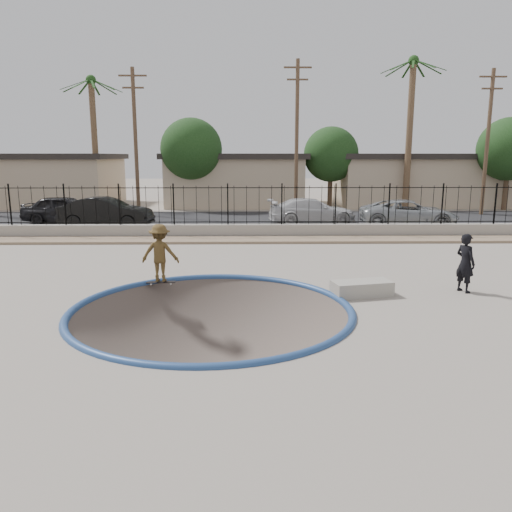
{
  "coord_description": "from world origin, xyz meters",
  "views": [
    {
      "loc": [
        0.88,
        -12.79,
        3.74
      ],
      "look_at": [
        1.15,
        2.0,
        0.76
      ],
      "focal_mm": 35.0,
      "sensor_mm": 36.0,
      "label": 1
    }
  ],
  "objects_px": {
    "skateboard": "(161,282)",
    "concrete_ledge": "(362,288)",
    "car_b": "(106,213)",
    "videographer": "(465,263)",
    "car_d": "(409,213)",
    "skater": "(160,256)",
    "car_c": "(312,211)",
    "car_a": "(65,210)"
  },
  "relations": [
    {
      "from": "skater",
      "to": "skateboard",
      "type": "bearing_deg",
      "value": -0.0
    },
    {
      "from": "car_d",
      "to": "skateboard",
      "type": "bearing_deg",
      "value": 142.23
    },
    {
      "from": "videographer",
      "to": "car_b",
      "type": "bearing_deg",
      "value": 20.88
    },
    {
      "from": "skateboard",
      "to": "car_c",
      "type": "distance_m",
      "value": 14.54
    },
    {
      "from": "car_b",
      "to": "car_c",
      "type": "height_order",
      "value": "car_b"
    },
    {
      "from": "skateboard",
      "to": "videographer",
      "type": "xyz_separation_m",
      "value": [
        8.61,
        -1.0,
        0.76
      ]
    },
    {
      "from": "car_b",
      "to": "car_d",
      "type": "xyz_separation_m",
      "value": [
        16.0,
        0.13,
        -0.08
      ]
    },
    {
      "from": "skateboard",
      "to": "concrete_ledge",
      "type": "distance_m",
      "value": 5.83
    },
    {
      "from": "car_b",
      "to": "concrete_ledge",
      "type": "bearing_deg",
      "value": -136.61
    },
    {
      "from": "skater",
      "to": "car_b",
      "type": "distance_m",
      "value": 12.75
    },
    {
      "from": "concrete_ledge",
      "to": "car_b",
      "type": "relative_size",
      "value": 0.33
    },
    {
      "from": "concrete_ledge",
      "to": "car_c",
      "type": "relative_size",
      "value": 0.33
    },
    {
      "from": "car_a",
      "to": "skateboard",
      "type": "bearing_deg",
      "value": -146.28
    },
    {
      "from": "car_b",
      "to": "car_d",
      "type": "bearing_deg",
      "value": -84.8
    },
    {
      "from": "skater",
      "to": "car_c",
      "type": "relative_size",
      "value": 0.35
    },
    {
      "from": "concrete_ledge",
      "to": "car_d",
      "type": "height_order",
      "value": "car_d"
    },
    {
      "from": "skater",
      "to": "car_c",
      "type": "distance_m",
      "value": 14.52
    },
    {
      "from": "car_a",
      "to": "car_c",
      "type": "distance_m",
      "value": 13.7
    },
    {
      "from": "car_a",
      "to": "car_d",
      "type": "distance_m",
      "value": 18.75
    },
    {
      "from": "car_b",
      "to": "skateboard",
      "type": "bearing_deg",
      "value": -153.03
    },
    {
      "from": "car_d",
      "to": "skater",
      "type": "bearing_deg",
      "value": 142.23
    },
    {
      "from": "concrete_ledge",
      "to": "car_a",
      "type": "relative_size",
      "value": 0.35
    },
    {
      "from": "car_a",
      "to": "car_d",
      "type": "bearing_deg",
      "value": -90.07
    },
    {
      "from": "concrete_ledge",
      "to": "car_a",
      "type": "bearing_deg",
      "value": 131.86
    },
    {
      "from": "videographer",
      "to": "concrete_ledge",
      "type": "distance_m",
      "value": 3.02
    },
    {
      "from": "skateboard",
      "to": "car_a",
      "type": "bearing_deg",
      "value": 116.28
    },
    {
      "from": "skateboard",
      "to": "car_c",
      "type": "bearing_deg",
      "value": 61.82
    },
    {
      "from": "videographer",
      "to": "car_d",
      "type": "height_order",
      "value": "videographer"
    },
    {
      "from": "skateboard",
      "to": "concrete_ledge",
      "type": "relative_size",
      "value": 0.54
    },
    {
      "from": "car_a",
      "to": "car_b",
      "type": "xyz_separation_m",
      "value": [
        2.69,
        -1.6,
        0.01
      ]
    },
    {
      "from": "car_a",
      "to": "car_d",
      "type": "height_order",
      "value": "car_a"
    },
    {
      "from": "skater",
      "to": "car_a",
      "type": "height_order",
      "value": "skater"
    },
    {
      "from": "car_a",
      "to": "car_c",
      "type": "relative_size",
      "value": 0.96
    },
    {
      "from": "skater",
      "to": "skateboard",
      "type": "height_order",
      "value": "skater"
    },
    {
      "from": "car_c",
      "to": "car_d",
      "type": "relative_size",
      "value": 0.94
    },
    {
      "from": "videographer",
      "to": "car_a",
      "type": "distance_m",
      "value": 21.62
    },
    {
      "from": "concrete_ledge",
      "to": "car_b",
      "type": "bearing_deg",
      "value": 128.66
    },
    {
      "from": "skateboard",
      "to": "car_b",
      "type": "height_order",
      "value": "car_b"
    },
    {
      "from": "car_c",
      "to": "skater",
      "type": "bearing_deg",
      "value": 148.92
    },
    {
      "from": "skater",
      "to": "concrete_ledge",
      "type": "bearing_deg",
      "value": 170.33
    },
    {
      "from": "concrete_ledge",
      "to": "car_b",
      "type": "xyz_separation_m",
      "value": [
        -10.5,
        13.12,
        0.63
      ]
    },
    {
      "from": "skater",
      "to": "car_d",
      "type": "height_order",
      "value": "skater"
    }
  ]
}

